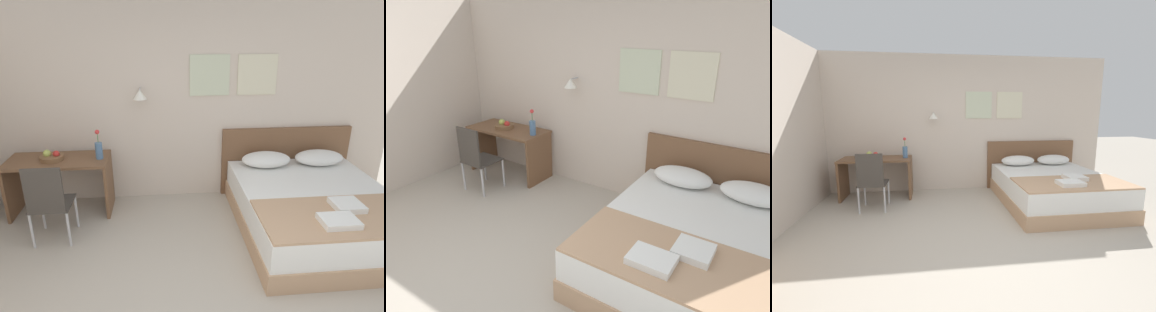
{
  "view_description": "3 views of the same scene",
  "coord_description": "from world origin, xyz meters",
  "views": [
    {
      "loc": [
        -0.31,
        -1.88,
        2.31
      ],
      "look_at": [
        0.02,
        1.55,
        0.99
      ],
      "focal_mm": 32.0,
      "sensor_mm": 36.0,
      "label": 1
    },
    {
      "loc": [
        2.06,
        -1.32,
        2.28
      ],
      "look_at": [
        0.22,
        1.44,
        0.96
      ],
      "focal_mm": 32.0,
      "sensor_mm": 36.0,
      "label": 2
    },
    {
      "loc": [
        -0.62,
        -2.52,
        1.59
      ],
      "look_at": [
        -0.06,
        1.73,
        0.83
      ],
      "focal_mm": 24.0,
      "sensor_mm": 36.0,
      "label": 3
    }
  ],
  "objects": [
    {
      "name": "throw_blanket",
      "position": [
        1.46,
        0.91,
        0.53
      ],
      "size": [
        1.67,
        0.81,
        0.02
      ],
      "color": "tan",
      "rests_on": "bed"
    },
    {
      "name": "fruit_bowl",
      "position": [
        -1.67,
        2.23,
        0.78
      ],
      "size": [
        0.28,
        0.28,
        0.13
      ],
      "color": "brown",
      "rests_on": "desk"
    },
    {
      "name": "folded_towel_mid_bed",
      "position": [
        1.34,
        0.77,
        0.58
      ],
      "size": [
        0.35,
        0.26,
        0.06
      ],
      "color": "white",
      "rests_on": "throw_blanket"
    },
    {
      "name": "bed",
      "position": [
        1.46,
        1.5,
        0.26
      ],
      "size": [
        1.72,
        2.04,
        0.52
      ],
      "color": "tan",
      "rests_on": "ground_plane"
    },
    {
      "name": "pillow_left",
      "position": [
        1.09,
        2.28,
        0.62
      ],
      "size": [
        0.66,
        0.39,
        0.19
      ],
      "color": "white",
      "rests_on": "bed"
    },
    {
      "name": "desk",
      "position": [
        -1.61,
        2.24,
        0.52
      ],
      "size": [
        1.25,
        0.59,
        0.74
      ],
      "color": "brown",
      "rests_on": "ground_plane"
    },
    {
      "name": "flower_vase",
      "position": [
        -1.08,
        2.22,
        0.86
      ],
      "size": [
        0.09,
        0.09,
        0.38
      ],
      "color": "#4C7099",
      "rests_on": "desk"
    },
    {
      "name": "folded_towel_near_foot",
      "position": [
        1.58,
        1.05,
        0.58
      ],
      "size": [
        0.29,
        0.29,
        0.06
      ],
      "color": "white",
      "rests_on": "throw_blanket"
    },
    {
      "name": "pillow_right",
      "position": [
        1.83,
        2.28,
        0.62
      ],
      "size": [
        0.66,
        0.39,
        0.19
      ],
      "color": "white",
      "rests_on": "bed"
    },
    {
      "name": "headboard",
      "position": [
        1.46,
        2.55,
        0.49
      ],
      "size": [
        1.84,
        0.06,
        0.97
      ],
      "color": "brown",
      "rests_on": "ground_plane"
    },
    {
      "name": "desk_chair",
      "position": [
        -1.54,
        1.53,
        0.54
      ],
      "size": [
        0.43,
        0.43,
        0.95
      ],
      "color": "#3D3833",
      "rests_on": "ground_plane"
    },
    {
      "name": "wall_back",
      "position": [
        0.01,
        2.61,
        1.33
      ],
      "size": [
        5.94,
        0.31,
        2.65
      ],
      "color": "beige",
      "rests_on": "ground_plane"
    }
  ]
}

